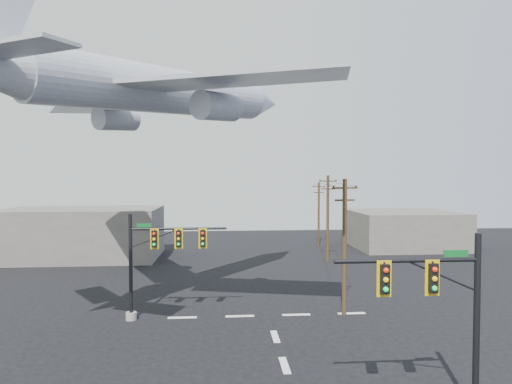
{
  "coord_description": "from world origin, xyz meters",
  "views": [
    {
      "loc": [
        -3.18,
        -17.63,
        9.76
      ],
      "look_at": [
        -1.41,
        5.0,
        8.97
      ],
      "focal_mm": 30.0,
      "sensor_mm": 36.0,
      "label": 1
    }
  ],
  "objects": [
    {
      "name": "lane_markings",
      "position": [
        0.0,
        5.33,
        0.01
      ],
      "size": [
        14.0,
        21.2,
        0.01
      ],
      "color": "silver",
      "rests_on": "ground"
    },
    {
      "name": "signal_mast_near",
      "position": [
        5.86,
        -1.27,
        3.98
      ],
      "size": [
        6.3,
        0.83,
        7.5
      ],
      "color": "gray",
      "rests_on": "ground"
    },
    {
      "name": "signal_mast_far",
      "position": [
        -7.81,
        11.77,
        4.1
      ],
      "size": [
        6.89,
        0.8,
        7.26
      ],
      "color": "gray",
      "rests_on": "ground"
    },
    {
      "name": "utility_pole_a",
      "position": [
        5.37,
        11.74,
        5.04
      ],
      "size": [
        1.92,
        0.49,
        9.64
      ],
      "rotation": [
        0.0,
        0.0,
        0.19
      ],
      "color": "#44331D",
      "rests_on": "ground"
    },
    {
      "name": "utility_pole_b",
      "position": [
        8.84,
        30.45,
        5.22
      ],
      "size": [
        1.99,
        0.62,
        9.97
      ],
      "rotation": [
        0.0,
        0.0,
        -0.24
      ],
      "color": "#44331D",
      "rests_on": "ground"
    },
    {
      "name": "utility_pole_c",
      "position": [
        10.36,
        41.76,
        4.72
      ],
      "size": [
        1.84,
        0.4,
        9.02
      ],
      "rotation": [
        0.0,
        0.0,
        0.15
      ],
      "color": "#44331D",
      "rests_on": "ground"
    },
    {
      "name": "power_lines",
      "position": [
        8.04,
        26.72,
        8.98
      ],
      "size": [
        6.7,
        30.03,
        0.33
      ],
      "color": "black"
    },
    {
      "name": "airliner",
      "position": [
        -7.15,
        12.83,
        15.73
      ],
      "size": [
        23.65,
        25.37,
        7.7
      ],
      "rotation": [
        0.0,
        -0.07,
        0.89
      ],
      "color": "#ADB1BA"
    },
    {
      "name": "building_left",
      "position": [
        -20.0,
        35.0,
        3.0
      ],
      "size": [
        18.0,
        10.0,
        6.0
      ],
      "primitive_type": "cube",
      "color": "#6A665D",
      "rests_on": "ground"
    },
    {
      "name": "building_right",
      "position": [
        22.0,
        40.0,
        2.5
      ],
      "size": [
        14.0,
        12.0,
        5.0
      ],
      "primitive_type": "cube",
      "color": "#6A665D",
      "rests_on": "ground"
    }
  ]
}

